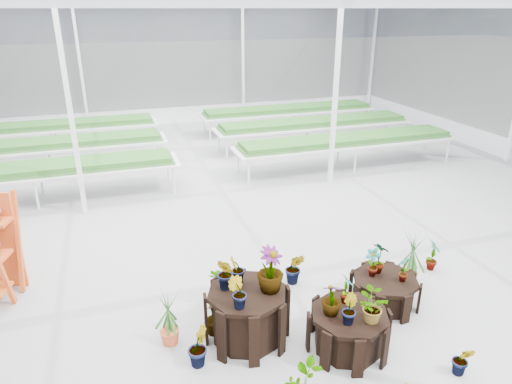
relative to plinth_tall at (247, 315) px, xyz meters
name	(u,v)px	position (x,y,z in m)	size (l,w,h in m)	color
ground_plane	(275,285)	(0.82, 1.09, -0.38)	(24.00, 24.00, 0.00)	gray
greenhouse_shell	(278,153)	(0.82, 1.09, 1.87)	(18.00, 24.00, 4.50)	white
steel_frame	(278,153)	(0.82, 1.09, 1.87)	(18.00, 24.00, 4.50)	silver
nursery_benches	(192,144)	(0.82, 8.29, 0.04)	(16.00, 7.00, 0.84)	silver
plinth_tall	(247,315)	(0.00, 0.00, 0.00)	(1.11, 1.11, 0.75)	black
plinth_mid	(348,331)	(1.20, -0.60, -0.10)	(1.05, 1.05, 0.56)	black
plinth_low	(384,291)	(2.20, 0.10, -0.15)	(1.01, 1.01, 0.46)	black
nursery_plants	(300,296)	(0.77, 0.03, 0.13)	(4.93, 3.13, 1.37)	#295A21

